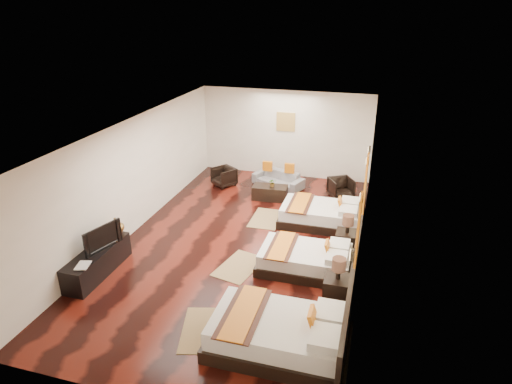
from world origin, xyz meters
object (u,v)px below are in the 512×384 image
(table_plant, at_px, (273,183))
(bed_far, at_px, (322,214))
(bed_near, at_px, (281,334))
(nightstand_a, at_px, (337,287))
(bed_mid, at_px, (306,259))
(tv, at_px, (100,236))
(coffee_table, at_px, (270,192))
(tv_console, at_px, (98,262))
(sofa, at_px, (278,179))
(figurine, at_px, (116,226))
(nightstand_b, at_px, (346,240))
(book, at_px, (77,266))
(armchair_right, at_px, (341,188))
(armchair_left, at_px, (224,177))

(table_plant, bearing_deg, bed_far, -36.17)
(bed_near, relative_size, nightstand_a, 2.37)
(bed_mid, xyz_separation_m, tv, (-4.14, -1.20, 0.56))
(nightstand_a, xyz_separation_m, coffee_table, (-2.42, 4.38, -0.14))
(nightstand_a, bearing_deg, bed_mid, 127.93)
(tv_console, relative_size, sofa, 1.12)
(figurine, height_order, sofa, figurine)
(nightstand_a, xyz_separation_m, table_plant, (-2.34, 4.37, 0.18))
(nightstand_a, height_order, tv_console, nightstand_a)
(nightstand_a, bearing_deg, nightstand_b, 90.00)
(coffee_table, bearing_deg, bed_far, -35.07)
(tv, xyz_separation_m, book, (-0.05, -0.76, -0.25))
(nightstand_b, height_order, table_plant, nightstand_b)
(bed_near, distance_m, tv_console, 4.34)
(tv, relative_size, sofa, 0.58)
(tv_console, bearing_deg, coffee_table, 62.03)
(bed_near, height_order, bed_mid, bed_near)
(bed_mid, xyz_separation_m, nightstand_a, (0.75, -0.96, 0.08))
(nightstand_b, relative_size, armchair_right, 1.46)
(nightstand_a, xyz_separation_m, book, (-4.95, -1.00, 0.23))
(book, bearing_deg, armchair_left, 81.61)
(bed_mid, height_order, nightstand_b, nightstand_b)
(tv_console, height_order, armchair_right, armchair_right)
(bed_far, bearing_deg, armchair_right, 80.62)
(tv_console, xyz_separation_m, figurine, (0.00, 0.79, 0.46))
(armchair_right, xyz_separation_m, table_plant, (-1.90, -0.67, 0.22))
(book, xyz_separation_m, sofa, (2.52, 6.43, -0.33))
(bed_near, relative_size, bed_mid, 1.17)
(tv_console, relative_size, book, 5.44)
(figurine, xyz_separation_m, coffee_table, (2.52, 3.96, -0.54))
(tv, distance_m, coffee_table, 5.27)
(bed_near, xyz_separation_m, tv_console, (-4.20, 1.11, -0.02))
(sofa, bearing_deg, coffee_table, -69.42)
(table_plant, bearing_deg, armchair_right, 19.55)
(bed_far, distance_m, table_plant, 1.99)
(book, relative_size, sofa, 0.21)
(bed_far, bearing_deg, bed_near, -89.96)
(bed_mid, distance_m, nightstand_a, 1.22)
(armchair_left, height_order, armchair_right, armchair_right)
(tv_console, distance_m, sofa, 6.33)
(armchair_right, bearing_deg, tv, -160.57)
(bed_near, bearing_deg, bed_far, 90.04)
(nightstand_a, height_order, armchair_right, nightstand_a)
(bed_mid, height_order, coffee_table, bed_mid)
(bed_mid, relative_size, armchair_right, 3.00)
(table_plant, bearing_deg, tv_console, -118.74)
(bed_near, distance_m, coffee_table, 6.10)
(armchair_right, bearing_deg, nightstand_b, -112.38)
(nightstand_b, relative_size, tv, 1.03)
(nightstand_a, bearing_deg, bed_far, 103.16)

